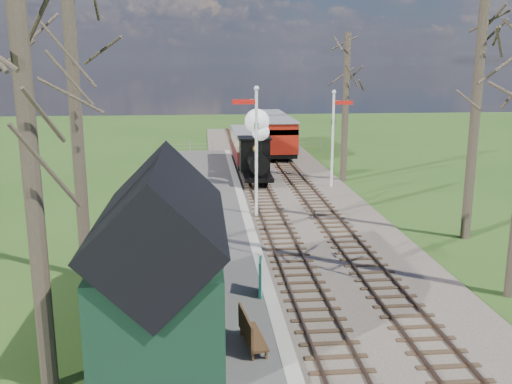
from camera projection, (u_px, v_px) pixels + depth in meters
distant_hills at (238, 237)px, 78.01m from camera, size 114.40×48.00×22.02m
ballast_bed at (281, 189)px, 33.24m from camera, size 8.00×60.00×0.10m
track_near at (259, 188)px, 33.11m from camera, size 1.60×60.00×0.15m
track_far at (303, 187)px, 33.35m from camera, size 1.60×60.00×0.15m
platform at (197, 229)px, 25.02m from camera, size 5.00×44.00×0.20m
coping_strip at (249, 228)px, 25.23m from camera, size 0.40×44.00×0.21m
station_shed at (162, 261)px, 14.76m from camera, size 3.25×6.30×4.78m
semaphore_near at (255, 143)px, 26.43m from camera, size 1.22×0.24×6.22m
semaphore_far at (334, 132)px, 32.78m from camera, size 1.22×0.24×5.72m
bare_trees at (328, 121)px, 20.54m from camera, size 15.51×22.39×12.00m
fence_line at (245, 146)px, 46.62m from camera, size 12.60×0.08×1.00m
locomotive at (256, 151)px, 33.99m from camera, size 1.80×4.19×4.49m
coach at (248, 146)px, 40.00m from camera, size 2.10×7.19×2.21m
red_carriage_a at (278, 137)px, 43.58m from camera, size 2.34×5.80×2.47m
red_carriage_b at (270, 128)px, 48.92m from camera, size 2.34×5.80×2.47m
sign_board at (261, 277)px, 17.68m from camera, size 0.19×0.78×1.14m
bench at (249, 332)px, 14.44m from camera, size 0.66×1.62×0.90m
person at (219, 271)px, 18.09m from camera, size 0.32×0.46×1.23m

